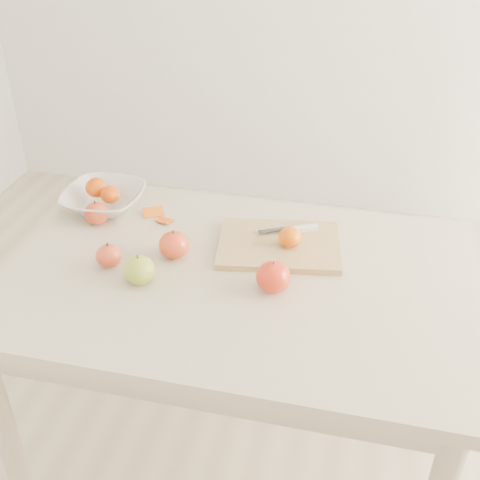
# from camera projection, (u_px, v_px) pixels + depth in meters

# --- Properties ---
(ground) EXTENTS (3.50, 3.50, 0.00)m
(ground) POSITION_uv_depth(u_px,v_px,m) (237.00, 459.00, 1.96)
(ground) COLOR #C6B293
(ground) RESTS_ON ground
(table) EXTENTS (1.20, 0.80, 0.75)m
(table) POSITION_uv_depth(u_px,v_px,m) (236.00, 303.00, 1.60)
(table) COLOR beige
(table) RESTS_ON ground
(cutting_board) EXTENTS (0.36, 0.29, 0.02)m
(cutting_board) POSITION_uv_depth(u_px,v_px,m) (279.00, 245.00, 1.64)
(cutting_board) COLOR tan
(cutting_board) RESTS_ON table
(board_tangerine) EXTENTS (0.06, 0.06, 0.05)m
(board_tangerine) POSITION_uv_depth(u_px,v_px,m) (290.00, 237.00, 1.61)
(board_tangerine) COLOR orange
(board_tangerine) RESTS_ON cutting_board
(fruit_bowl) EXTENTS (0.24, 0.24, 0.06)m
(fruit_bowl) POSITION_uv_depth(u_px,v_px,m) (104.00, 199.00, 1.82)
(fruit_bowl) COLOR silver
(fruit_bowl) RESTS_ON table
(bowl_tangerine_near) EXTENTS (0.07, 0.07, 0.06)m
(bowl_tangerine_near) POSITION_uv_depth(u_px,v_px,m) (96.00, 188.00, 1.81)
(bowl_tangerine_near) COLOR #CA4007
(bowl_tangerine_near) RESTS_ON fruit_bowl
(bowl_tangerine_far) EXTENTS (0.06, 0.06, 0.05)m
(bowl_tangerine_far) POSITION_uv_depth(u_px,v_px,m) (110.00, 195.00, 1.79)
(bowl_tangerine_far) COLOR #CD4607
(bowl_tangerine_far) RESTS_ON fruit_bowl
(orange_peel_a) EXTENTS (0.07, 0.07, 0.01)m
(orange_peel_a) POSITION_uv_depth(u_px,v_px,m) (154.00, 213.00, 1.80)
(orange_peel_a) COLOR #DE5F0F
(orange_peel_a) RESTS_ON table
(orange_peel_b) EXTENTS (0.05, 0.05, 0.01)m
(orange_peel_b) POSITION_uv_depth(u_px,v_px,m) (164.00, 221.00, 1.76)
(orange_peel_b) COLOR #C84D0E
(orange_peel_b) RESTS_ON table
(paring_knife) EXTENTS (0.16, 0.08, 0.01)m
(paring_knife) POSITION_uv_depth(u_px,v_px,m) (300.00, 229.00, 1.68)
(paring_knife) COLOR white
(paring_knife) RESTS_ON cutting_board
(apple_green) EXTENTS (0.08, 0.08, 0.07)m
(apple_green) POSITION_uv_depth(u_px,v_px,m) (139.00, 270.00, 1.50)
(apple_green) COLOR olive
(apple_green) RESTS_ON table
(apple_red_e) EXTENTS (0.09, 0.09, 0.08)m
(apple_red_e) POSITION_uv_depth(u_px,v_px,m) (273.00, 277.00, 1.47)
(apple_red_e) COLOR #9E0104
(apple_red_e) RESTS_ON table
(apple_red_b) EXTENTS (0.08, 0.08, 0.07)m
(apple_red_b) POSITION_uv_depth(u_px,v_px,m) (174.00, 245.00, 1.59)
(apple_red_b) COLOR #9A170B
(apple_red_b) RESTS_ON table
(apple_red_d) EXTENTS (0.07, 0.07, 0.06)m
(apple_red_d) POSITION_uv_depth(u_px,v_px,m) (109.00, 256.00, 1.56)
(apple_red_d) COLOR #9A0911
(apple_red_d) RESTS_ON table
(apple_red_a) EXTENTS (0.07, 0.07, 0.07)m
(apple_red_a) POSITION_uv_depth(u_px,v_px,m) (96.00, 213.00, 1.74)
(apple_red_a) COLOR maroon
(apple_red_a) RESTS_ON table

